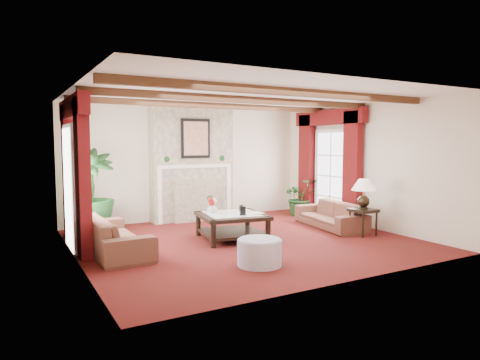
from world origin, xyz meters
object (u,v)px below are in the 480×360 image
side_table (363,222)px  ottoman (259,253)px  sofa_left (114,229)px  sofa_right (330,211)px  potted_palm (89,211)px  coffee_table (232,227)px

side_table → ottoman: bearing=-164.9°
sofa_left → ottoman: bearing=-138.3°
sofa_right → side_table: (0.04, -0.94, -0.10)m
sofa_left → side_table: sofa_left is taller
potted_palm → sofa_right: bearing=-20.3°
sofa_right → ottoman: (-2.89, -1.73, -0.18)m
sofa_right → coffee_table: (-2.43, 0.02, -0.13)m
side_table → ottoman: (-2.93, -0.79, -0.07)m
coffee_table → ottoman: size_ratio=1.79×
sofa_left → side_table: 4.79m
sofa_right → side_table: sofa_right is taller
side_table → potted_palm: bearing=150.6°
ottoman → potted_palm: bearing=118.1°
potted_palm → side_table: size_ratio=3.27×
sofa_right → ottoman: size_ratio=2.91×
coffee_table → sofa_right: bearing=8.5°
potted_palm → ottoman: size_ratio=2.60×
coffee_table → side_table: side_table is taller
sofa_right → coffee_table: bearing=-82.1°
sofa_right → coffee_table: sofa_right is taller
coffee_table → ottoman: bearing=-95.7°
sofa_right → side_table: bearing=10.7°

